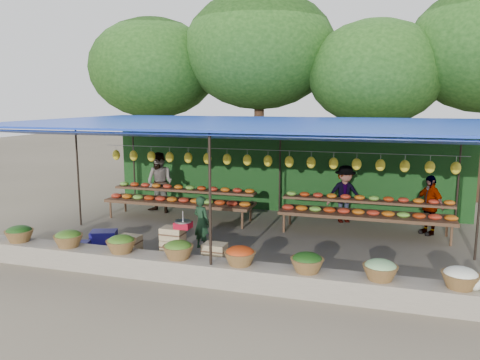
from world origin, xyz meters
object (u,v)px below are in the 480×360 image
(weighing_scale, at_px, (183,224))
(blue_crate_back, at_px, (104,238))
(vendor_seated, at_px, (202,222))
(blue_crate_front, at_px, (76,249))
(crate_counter, at_px, (172,249))

(weighing_scale, height_order, blue_crate_back, weighing_scale)
(vendor_seated, distance_m, blue_crate_front, 2.73)
(blue_crate_front, distance_m, blue_crate_back, 0.84)
(crate_counter, height_order, vendor_seated, vendor_seated)
(crate_counter, relative_size, blue_crate_back, 4.11)
(crate_counter, distance_m, weighing_scale, 0.60)
(weighing_scale, xyz_separation_m, vendor_seated, (-0.05, 1.12, -0.25))
(blue_crate_front, bearing_deg, vendor_seated, 10.34)
(weighing_scale, distance_m, vendor_seated, 1.15)
(blue_crate_front, bearing_deg, blue_crate_back, 62.60)
(crate_counter, relative_size, vendor_seated, 1.96)
(weighing_scale, distance_m, blue_crate_front, 2.52)
(blue_crate_back, bearing_deg, crate_counter, -40.19)
(vendor_seated, relative_size, blue_crate_back, 2.10)
(vendor_seated, distance_m, blue_crate_back, 2.32)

